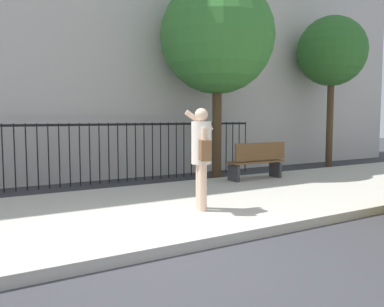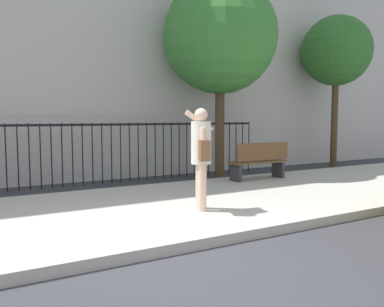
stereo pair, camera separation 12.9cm
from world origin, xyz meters
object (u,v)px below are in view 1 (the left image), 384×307
object	(u,v)px
street_bench	(257,160)
street_tree_near	(332,52)
street_tree_mid	(217,37)
pedestrian_on_phone	(202,151)

from	to	relation	value
street_bench	street_tree_near	world-z (taller)	street_tree_near
street_tree_near	street_tree_mid	size ratio (longest dim) A/B	0.93
pedestrian_on_phone	street_bench	world-z (taller)	pedestrian_on_phone
street_tree_near	pedestrian_on_phone	bearing A→B (deg)	-153.87
pedestrian_on_phone	street_tree_mid	xyz separation A→B (m)	(3.00, 3.80, 2.83)
pedestrian_on_phone	street_tree_near	distance (m)	9.24
street_bench	street_tree_near	bearing A→B (deg)	19.71
street_tree_mid	street_bench	bearing A→B (deg)	-85.93
street_bench	street_tree_mid	size ratio (longest dim) A/B	0.28
pedestrian_on_phone	street_tree_near	bearing A→B (deg)	26.13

